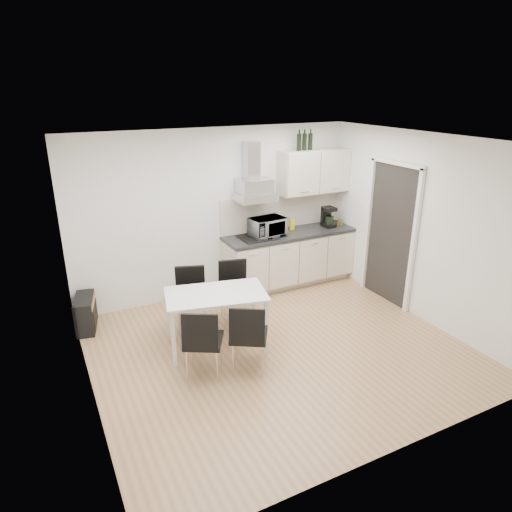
{
  "coord_description": "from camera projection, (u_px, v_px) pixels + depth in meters",
  "views": [
    {
      "loc": [
        -2.52,
        -4.38,
        3.18
      ],
      "look_at": [
        -0.05,
        0.54,
        1.1
      ],
      "focal_mm": 32.0,
      "sensor_mm": 36.0,
      "label": 1
    }
  ],
  "objects": [
    {
      "name": "wall_front",
      "position": [
        401.0,
        330.0,
        3.71
      ],
      "size": [
        4.5,
        0.1,
        2.6
      ],
      "primitive_type": "cube",
      "color": "white",
      "rests_on": "ground"
    },
    {
      "name": "ground",
      "position": [
        278.0,
        349.0,
        5.84
      ],
      "size": [
        4.5,
        4.5,
        0.0
      ],
      "primitive_type": "plane",
      "color": "tan",
      "rests_on": "ground"
    },
    {
      "name": "floor_speaker",
      "position": [
        184.0,
        292.0,
        7.12
      ],
      "size": [
        0.17,
        0.16,
        0.28
      ],
      "primitive_type": "cube",
      "rotation": [
        0.0,
        0.0,
        0.05
      ],
      "color": "black",
      "rests_on": "ground"
    },
    {
      "name": "chair_far_left",
      "position": [
        191.0,
        301.0,
        6.15
      ],
      "size": [
        0.58,
        0.62,
        0.88
      ],
      "primitive_type": null,
      "rotation": [
        0.0,
        0.0,
        2.81
      ],
      "color": "black",
      "rests_on": "ground"
    },
    {
      "name": "dining_table",
      "position": [
        216.0,
        300.0,
        5.69
      ],
      "size": [
        1.36,
        0.96,
        0.75
      ],
      "rotation": [
        0.0,
        0.0,
        -0.22
      ],
      "color": "white",
      "rests_on": "ground"
    },
    {
      "name": "guitar_amp",
      "position": [
        86.0,
        313.0,
        6.25
      ],
      "size": [
        0.36,
        0.6,
        0.47
      ],
      "rotation": [
        0.0,
        0.0,
        -0.21
      ],
      "color": "black",
      "rests_on": "ground"
    },
    {
      "name": "ceiling",
      "position": [
        282.0,
        141.0,
        4.92
      ],
      "size": [
        4.5,
        4.5,
        0.0
      ],
      "primitive_type": "plane",
      "color": "white",
      "rests_on": "wall_back"
    },
    {
      "name": "wall_right",
      "position": [
        421.0,
        229.0,
        6.33
      ],
      "size": [
        0.1,
        4.0,
        2.6
      ],
      "primitive_type": "cube",
      "color": "white",
      "rests_on": "ground"
    },
    {
      "name": "wall_back",
      "position": [
        216.0,
        214.0,
        7.06
      ],
      "size": [
        4.5,
        0.1,
        2.6
      ],
      "primitive_type": "cube",
      "color": "white",
      "rests_on": "ground"
    },
    {
      "name": "doorway",
      "position": [
        390.0,
        235.0,
        6.86
      ],
      "size": [
        0.08,
        1.04,
        2.1
      ],
      "primitive_type": "cube",
      "color": "white",
      "rests_on": "ground"
    },
    {
      "name": "wall_left",
      "position": [
        79.0,
        290.0,
        4.44
      ],
      "size": [
        0.1,
        4.0,
        2.6
      ],
      "primitive_type": "cube",
      "color": "white",
      "rests_on": "ground"
    },
    {
      "name": "chair_near_right",
      "position": [
        249.0,
        336.0,
        5.29
      ],
      "size": [
        0.64,
        0.66,
        0.88
      ],
      "primitive_type": null,
      "rotation": [
        0.0,
        0.0,
        -0.55
      ],
      "color": "black",
      "rests_on": "ground"
    },
    {
      "name": "chair_near_left",
      "position": [
        204.0,
        341.0,
        5.18
      ],
      "size": [
        0.63,
        0.65,
        0.88
      ],
      "primitive_type": null,
      "rotation": [
        0.0,
        0.0,
        -0.51
      ],
      "color": "black",
      "rests_on": "ground"
    },
    {
      "name": "chair_far_right",
      "position": [
        235.0,
        294.0,
        6.36
      ],
      "size": [
        0.55,
        0.6,
        0.88
      ],
      "primitive_type": null,
      "rotation": [
        0.0,
        0.0,
        2.89
      ],
      "color": "black",
      "rests_on": "ground"
    },
    {
      "name": "kitchenette",
      "position": [
        291.0,
        236.0,
        7.5
      ],
      "size": [
        2.22,
        0.64,
        2.52
      ],
      "color": "beige",
      "rests_on": "ground"
    }
  ]
}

